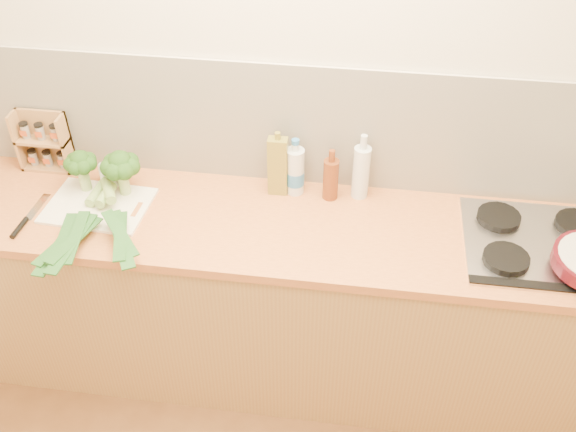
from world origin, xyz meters
name	(u,v)px	position (x,y,z in m)	size (l,w,h in m)	color
room_shell	(287,125)	(0.00, 1.49, 1.17)	(3.50, 3.50, 3.50)	beige
counter	(278,299)	(0.00, 1.20, 0.45)	(3.20, 0.62, 0.90)	#A17B43
gas_hob	(542,244)	(1.02, 1.20, 0.91)	(0.58, 0.50, 0.04)	silver
chopping_board	(98,206)	(-0.74, 1.19, 0.91)	(0.41, 0.30, 0.01)	white
broccoli_left	(81,164)	(-0.82, 1.29, 1.04)	(0.13, 0.14, 0.19)	#99B56A
broccoli_right	(120,166)	(-0.65, 1.29, 1.05)	(0.16, 0.16, 0.20)	#99B56A
leek_front	(91,201)	(-0.76, 1.18, 0.94)	(0.12, 0.72, 0.04)	white
leek_mid	(97,208)	(-0.71, 1.13, 0.95)	(0.12, 0.63, 0.04)	white
leek_back	(112,201)	(-0.66, 1.15, 0.97)	(0.36, 0.61, 0.04)	white
chefs_knife	(24,222)	(-0.99, 1.05, 0.91)	(0.04, 0.29, 0.02)	silver
spice_rack	(45,144)	(-1.05, 1.44, 1.02)	(0.23, 0.09, 0.27)	#A67E47
oil_tin	(278,166)	(-0.02, 1.40, 1.03)	(0.08, 0.05, 0.29)	olive
glass_bottle	(361,171)	(0.31, 1.42, 1.02)	(0.07, 0.07, 0.29)	silver
amber_bottle	(331,178)	(0.19, 1.39, 1.00)	(0.06, 0.06, 0.23)	#663013
water_bottle	(295,172)	(0.04, 1.41, 1.00)	(0.08, 0.08, 0.24)	silver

